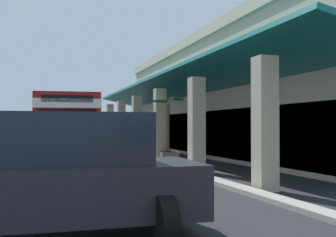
{
  "coord_description": "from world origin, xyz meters",
  "views": [
    {
      "loc": [
        24.27,
        -1.26,
        1.76
      ],
      "look_at": [
        6.15,
        4.45,
        2.12
      ],
      "focal_mm": 44.28,
      "sensor_mm": 36.0,
      "label": 1
    }
  ],
  "objects_px": {
    "parked_suv_charcoal": "(46,174)",
    "potted_palm": "(168,147)",
    "transit_bus": "(70,125)",
    "pedestrian": "(145,156)"
  },
  "relations": [
    {
      "from": "transit_bus",
      "to": "parked_suv_charcoal",
      "type": "xyz_separation_m",
      "value": [
        14.91,
        -1.44,
        -0.84
      ]
    },
    {
      "from": "parked_suv_charcoal",
      "to": "pedestrian",
      "type": "height_order",
      "value": "parked_suv_charcoal"
    },
    {
      "from": "parked_suv_charcoal",
      "to": "pedestrian",
      "type": "xyz_separation_m",
      "value": [
        -3.32,
        2.44,
        -0.01
      ]
    },
    {
      "from": "transit_bus",
      "to": "potted_palm",
      "type": "height_order",
      "value": "transit_bus"
    },
    {
      "from": "transit_bus",
      "to": "pedestrian",
      "type": "bearing_deg",
      "value": 4.95
    },
    {
      "from": "parked_suv_charcoal",
      "to": "potted_palm",
      "type": "relative_size",
      "value": 1.51
    },
    {
      "from": "transit_bus",
      "to": "potted_palm",
      "type": "bearing_deg",
      "value": 66.31
    },
    {
      "from": "parked_suv_charcoal",
      "to": "potted_palm",
      "type": "xyz_separation_m",
      "value": [
        -12.88,
        6.07,
        -0.29
      ]
    },
    {
      "from": "transit_bus",
      "to": "pedestrian",
      "type": "distance_m",
      "value": 11.67
    },
    {
      "from": "transit_bus",
      "to": "potted_palm",
      "type": "xyz_separation_m",
      "value": [
        2.03,
        4.63,
        -1.12
      ]
    }
  ]
}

